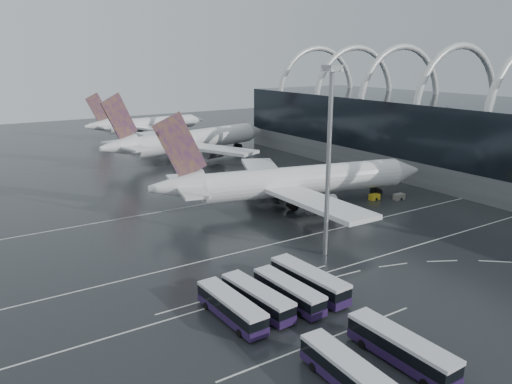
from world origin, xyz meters
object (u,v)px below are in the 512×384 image
airliner_main (291,182)px  gse_cart_belly_a (374,197)px  airliner_gate_c (146,125)px  bus_row_near_c (288,291)px  airliner_gate_b (188,141)px  floodlight_mast (329,140)px  gse_cart_belly_c (342,211)px  bus_row_near_b (257,298)px  bus_row_near_d (309,280)px  bus_row_near_a (231,307)px  bus_row_far_c (401,348)px  gse_cart_belly_b (340,187)px  bus_row_far_a (349,373)px  gse_cart_belly_e (309,191)px  gse_cart_belly_d (399,197)px

airliner_main → gse_cart_belly_a: bearing=-5.5°
airliner_gate_c → bus_row_near_c: bearing=-106.9°
airliner_gate_b → gse_cart_belly_a: bearing=-88.8°
floodlight_mast → gse_cart_belly_c: bearing=40.8°
bus_row_near_b → bus_row_near_d: 8.57m
bus_row_near_a → floodlight_mast: 30.79m
bus_row_far_c → gse_cart_belly_b: bearing=-38.3°
bus_row_near_b → floodlight_mast: (19.46, 9.46, 17.31)m
airliner_main → bus_row_far_a: 61.47m
bus_row_far_c → bus_row_near_c: bearing=5.6°
airliner_gate_c → bus_row_near_a: 151.98m
floodlight_mast → gse_cart_belly_a: size_ratio=12.68×
gse_cart_belly_c → gse_cart_belly_e: bearing=75.7°
airliner_main → gse_cart_belly_d: (23.60, -9.24, -4.64)m
bus_row_far_a → gse_cart_belly_e: size_ratio=6.33×
airliner_gate_b → gse_cart_belly_e: bearing=-95.7°
gse_cart_belly_d → gse_cart_belly_b: bearing=110.6°
bus_row_near_a → gse_cart_belly_a: bearing=-63.9°
bus_row_near_a → bus_row_near_c: size_ratio=1.02×
airliner_gate_b → gse_cart_belly_d: bearing=-85.6°
gse_cart_belly_d → bus_row_near_a: bearing=-156.6°
gse_cart_belly_e → gse_cart_belly_a: bearing=-52.1°
gse_cart_belly_b → gse_cart_belly_d: bearing=-69.4°
airliner_gate_b → bus_row_near_d: 97.59m
bus_row_near_c → bus_row_far_a: bus_row_far_a is taller
bus_row_near_c → floodlight_mast: bearing=-58.4°
bus_row_far_a → gse_cart_belly_d: size_ratio=5.01×
airliner_main → airliner_gate_c: size_ratio=1.23×
floodlight_mast → gse_cart_belly_b: size_ratio=14.74×
bus_row_far_a → bus_row_near_b: bearing=-1.4°
bus_row_far_c → gse_cart_belly_b: bus_row_far_c is taller
bus_row_near_c → gse_cart_belly_c: 40.62m
airliner_gate_c → gse_cart_belly_c: airliner_gate_c is taller
airliner_gate_c → bus_row_near_d: 148.29m
airliner_gate_b → bus_row_near_c: airliner_gate_b is taller
gse_cart_belly_b → gse_cart_belly_c: bearing=-131.2°
floodlight_mast → gse_cart_belly_e: size_ratio=15.18×
bus_row_far_a → floodlight_mast: bearing=-34.6°
bus_row_near_d → gse_cart_belly_d: 52.30m
gse_cart_belly_b → airliner_main: bearing=-165.8°
bus_row_near_a → bus_row_near_d: (12.62, 0.49, 0.12)m
airliner_main → bus_row_near_a: (-35.03, -34.57, -3.65)m
gse_cart_belly_d → gse_cart_belly_e: bearing=133.1°
bus_row_far_c → gse_cart_belly_a: bearing=-44.6°
gse_cart_belly_c → gse_cart_belly_e: 16.35m
gse_cart_belly_e → airliner_gate_b: bearing=95.7°
airliner_main → bus_row_far_a: size_ratio=4.96×
bus_row_far_a → bus_row_far_c: bus_row_far_c is taller
bus_row_far_a → gse_cart_belly_e: bus_row_far_a is taller
gse_cart_belly_e → airliner_gate_c: bearing=90.1°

